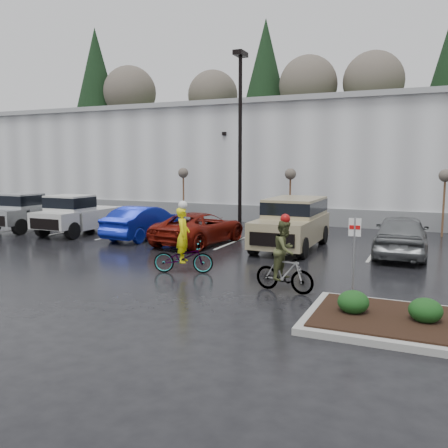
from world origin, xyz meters
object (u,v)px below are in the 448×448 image
at_px(lamppost, 240,121).
at_px(cyclist_hivis, 183,251).
at_px(suv_tan, 291,224).
at_px(sapling_west, 183,176).
at_px(car_red, 200,228).
at_px(fire_lane_sign, 354,249).
at_px(car_blue, 145,222).
at_px(sapling_east, 445,179).
at_px(pickup_white, 83,213).
at_px(car_grey, 401,235).
at_px(cyclist_olive, 285,263).
at_px(sapling_mid, 290,177).
at_px(pickup_silver, 34,211).

distance_m(lamppost, cyclist_hivis, 11.84).
bearing_deg(suv_tan, sapling_west, 144.12).
bearing_deg(suv_tan, car_red, -174.03).
xyz_separation_m(lamppost, fire_lane_sign, (7.80, -11.80, -4.28)).
distance_m(sapling_west, car_blue, 6.54).
relative_size(sapling_east, pickup_white, 0.62).
relative_size(sapling_east, car_grey, 0.68).
xyz_separation_m(lamppost, cyclist_olive, (5.91, -11.38, -4.89)).
xyz_separation_m(car_grey, cyclist_olive, (-2.59, -6.64, -0.01)).
relative_size(pickup_white, car_blue, 1.13).
height_order(lamppost, pickup_white, lamppost).
xyz_separation_m(pickup_white, cyclist_olive, (12.37, -6.42, -0.18)).
bearing_deg(lamppost, cyclist_hivis, -77.73).
height_order(sapling_mid, suv_tan, sapling_mid).
bearing_deg(cyclist_hivis, cyclist_olive, -123.16).
distance_m(sapling_west, car_grey, 13.89).
distance_m(sapling_east, car_grey, 6.24).
xyz_separation_m(sapling_mid, car_blue, (-5.20, -6.10, -1.97)).
distance_m(car_red, suv_tan, 4.01).
relative_size(lamppost, pickup_white, 1.77).
height_order(lamppost, sapling_mid, lamppost).
xyz_separation_m(lamppost, car_grey, (8.49, -4.75, -4.88)).
xyz_separation_m(fire_lane_sign, cyclist_hivis, (-5.52, 1.30, -0.69)).
bearing_deg(pickup_silver, sapling_mid, 25.86).
relative_size(sapling_east, suv_tan, 0.63).
bearing_deg(sapling_mid, pickup_silver, -154.14).
relative_size(suv_tan, car_grey, 1.08).
bearing_deg(pickup_silver, car_grey, 0.62).
distance_m(sapling_west, suv_tan, 10.35).
height_order(lamppost, cyclist_olive, lamppost).
relative_size(car_red, suv_tan, 0.97).
bearing_deg(car_grey, pickup_white, -0.70).
bearing_deg(car_blue, lamppost, -114.04).
relative_size(fire_lane_sign, car_blue, 0.48).
height_order(sapling_mid, car_grey, sapling_mid).
bearing_deg(lamppost, car_grey, -29.19).
height_order(sapling_mid, sapling_east, same).
bearing_deg(sapling_west, lamppost, -14.04).
distance_m(pickup_silver, car_blue, 7.06).
xyz_separation_m(sapling_west, sapling_mid, (6.50, 0.00, 0.00)).
distance_m(suv_tan, cyclist_hivis, 5.87).
xyz_separation_m(sapling_east, pickup_silver, (-19.76, -5.94, -1.75)).
relative_size(sapling_east, cyclist_olive, 1.49).
bearing_deg(suv_tan, pickup_white, 179.89).
distance_m(lamppost, sapling_east, 10.48).
distance_m(sapling_west, cyclist_hivis, 13.26).
bearing_deg(car_blue, car_grey, -174.30).
distance_m(fire_lane_sign, cyclist_hivis, 5.71).
xyz_separation_m(sapling_west, cyclist_olive, (9.91, -12.38, -1.93)).
relative_size(pickup_silver, car_blue, 1.13).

